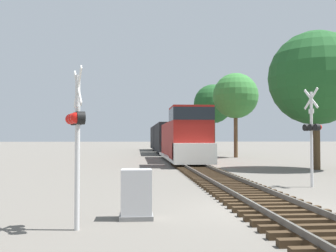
{
  "coord_description": "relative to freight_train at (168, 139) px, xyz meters",
  "views": [
    {
      "loc": [
        -4.07,
        -11.46,
        2.15
      ],
      "look_at": [
        -2.67,
        5.75,
        2.67
      ],
      "focal_mm": 42.0,
      "sensor_mm": 36.0,
      "label": 1
    }
  ],
  "objects": [
    {
      "name": "ground_plane",
      "position": [
        0.0,
        -38.02,
        -2.04
      ],
      "size": [
        400.0,
        400.0,
        0.0
      ],
      "primitive_type": "plane",
      "color": "#666059"
    },
    {
      "name": "rail_track_bed",
      "position": [
        0.0,
        -38.02,
        -1.9
      ],
      "size": [
        2.6,
        160.0,
        0.31
      ],
      "color": "#382819",
      "rests_on": "ground"
    },
    {
      "name": "freight_train",
      "position": [
        0.0,
        0.0,
        0.0
      ],
      "size": [
        2.98,
        46.61,
        4.48
      ],
      "color": "maroon",
      "rests_on": "ground"
    },
    {
      "name": "crossing_signal_near",
      "position": [
        -5.47,
        -40.14,
        0.35
      ],
      "size": [
        0.58,
        1.0,
        3.79
      ],
      "rotation": [
        0.0,
        0.0,
        -1.24
      ],
      "color": "silver",
      "rests_on": "ground"
    },
    {
      "name": "crossing_signal_far",
      "position": [
        3.59,
        -32.91,
        0.45
      ],
      "size": [
        0.53,
        1.01,
        4.32
      ],
      "rotation": [
        0.0,
        0.0,
        1.82
      ],
      "color": "silver",
      "rests_on": "ground"
    },
    {
      "name": "relay_cabinet",
      "position": [
        -4.06,
        -38.99,
        -1.39
      ],
      "size": [
        0.89,
        0.71,
        1.31
      ],
      "color": "slate",
      "rests_on": "ground"
    },
    {
      "name": "tree_far_right",
      "position": [
        8.06,
        -23.93,
        4.15
      ],
      "size": [
        6.35,
        6.35,
        9.37
      ],
      "color": "#473521",
      "rests_on": "ground"
    },
    {
      "name": "tree_mid_background",
      "position": [
        6.76,
        -7.5,
        4.66
      ],
      "size": [
        4.94,
        4.94,
        9.2
      ],
      "color": "brown",
      "rests_on": "ground"
    },
    {
      "name": "tree_deep_background",
      "position": [
        6.77,
        5.08,
        4.86
      ],
      "size": [
        5.49,
        5.49,
        9.68
      ],
      "color": "#473521",
      "rests_on": "ground"
    }
  ]
}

